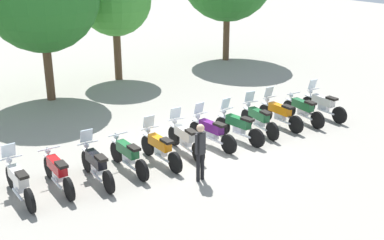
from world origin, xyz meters
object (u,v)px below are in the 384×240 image
at_px(motorcycle_1, 58,172).
at_px(motorcycle_4, 160,147).
at_px(person_0, 200,148).
at_px(motorcycle_5, 185,138).
at_px(motorcycle_9, 280,113).
at_px(tree_2, 115,0).
at_px(motorcycle_6, 211,131).
at_px(motorcycle_11, 323,104).
at_px(motorcycle_10, 303,109).
at_px(motorcycle_0, 19,181).
at_px(motorcycle_2, 96,164).
at_px(motorcycle_3, 128,155).
at_px(motorcycle_8, 259,119).
at_px(motorcycle_7, 238,126).

relative_size(motorcycle_1, motorcycle_4, 1.00).
xyz_separation_m(motorcycle_4, person_0, (0.36, -1.61, 0.47)).
xyz_separation_m(motorcycle_5, motorcycle_9, (4.15, 0.07, 0.00)).
height_order(motorcycle_5, tree_2, tree_2).
distance_m(motorcycle_6, motorcycle_11, 5.20).
relative_size(motorcycle_9, motorcycle_10, 1.00).
distance_m(motorcycle_4, motorcycle_10, 6.23).
xyz_separation_m(motorcycle_0, motorcycle_2, (2.08, -0.17, 0.00)).
bearing_deg(person_0, motorcycle_6, 125.84).
height_order(motorcycle_6, motorcycle_11, same).
distance_m(motorcycle_3, motorcycle_8, 5.20).
xyz_separation_m(motorcycle_1, motorcycle_3, (2.08, -0.08, 0.00)).
height_order(motorcycle_7, motorcycle_10, motorcycle_7).
distance_m(motorcycle_10, motorcycle_11, 1.04).
distance_m(motorcycle_7, motorcycle_9, 2.09).
distance_m(motorcycle_2, motorcycle_5, 3.13).
bearing_deg(tree_2, motorcycle_9, -78.18).
bearing_deg(person_0, motorcycle_7, 110.91).
height_order(motorcycle_6, motorcycle_9, same).
bearing_deg(motorcycle_4, person_0, -168.92).
bearing_deg(tree_2, person_0, -104.52).
relative_size(motorcycle_0, motorcycle_11, 1.00).
bearing_deg(motorcycle_7, tree_2, -9.02).
bearing_deg(motorcycle_9, person_0, 110.64).
bearing_deg(motorcycle_2, motorcycle_0, 86.54).
distance_m(motorcycle_9, motorcycle_10, 1.05).
relative_size(motorcycle_1, motorcycle_9, 1.00).
bearing_deg(motorcycle_10, motorcycle_0, 94.85).
bearing_deg(motorcycle_11, motorcycle_2, 91.54).
relative_size(motorcycle_3, motorcycle_4, 1.00).
bearing_deg(motorcycle_5, motorcycle_10, -87.00).
relative_size(motorcycle_11, person_0, 1.30).
bearing_deg(motorcycle_2, motorcycle_7, -87.31).
distance_m(motorcycle_9, tree_2, 10.02).
bearing_deg(motorcycle_11, motorcycle_8, 87.84).
xyz_separation_m(motorcycle_0, person_0, (4.51, -1.73, 0.47)).
bearing_deg(motorcycle_5, motorcycle_0, 94.65).
bearing_deg(person_0, motorcycle_8, 105.19).
relative_size(motorcycle_5, motorcycle_9, 1.00).
distance_m(motorcycle_6, motorcycle_9, 3.12).
distance_m(motorcycle_4, motorcycle_7, 3.11).
distance_m(motorcycle_8, motorcycle_9, 1.03).
height_order(motorcycle_0, motorcycle_9, same).
bearing_deg(motorcycle_1, motorcycle_2, -100.35).
xyz_separation_m(motorcycle_2, motorcycle_5, (3.12, 0.26, 0.00)).
relative_size(motorcycle_2, motorcycle_9, 1.00).
distance_m(motorcycle_1, tree_2, 11.83).
bearing_deg(motorcycle_7, motorcycle_9, -92.92).
height_order(motorcycle_7, motorcycle_11, same).
bearing_deg(motorcycle_5, motorcycle_7, -89.59).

